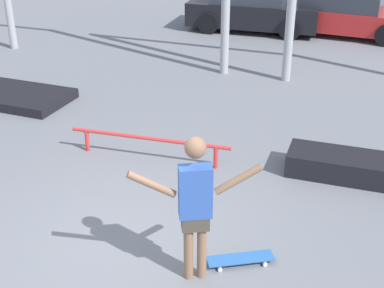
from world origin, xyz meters
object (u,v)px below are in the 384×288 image
(skateboard, at_px, (240,259))
(grind_box, at_px, (357,167))
(parked_car_black, at_px, (254,8))
(skateboarder, at_px, (195,201))
(grind_rail, at_px, (149,141))
(parked_car_red, at_px, (345,14))
(manual_pad, at_px, (12,96))

(skateboard, bearing_deg, grind_box, 36.54)
(skateboard, bearing_deg, parked_car_black, 73.47)
(skateboarder, bearing_deg, skateboard, 16.95)
(grind_rail, relative_size, parked_car_red, 0.65)
(grind_box, bearing_deg, skateboarder, -117.02)
(skateboard, xyz_separation_m, grind_rail, (-2.14, 2.07, 0.26))
(skateboarder, height_order, grind_rail, skateboarder)
(grind_box, distance_m, manual_pad, 7.09)
(skateboarder, xyz_separation_m, parked_car_black, (-2.28, 11.37, -0.37))
(grind_box, xyz_separation_m, parked_car_red, (-1.15, 8.72, 0.42))
(manual_pad, height_order, parked_car_red, parked_car_red)
(manual_pad, xyz_separation_m, parked_car_red, (5.88, 7.86, 0.50))
(parked_car_black, bearing_deg, grind_rail, -89.58)
(parked_car_red, bearing_deg, grind_rail, -99.07)
(skateboard, bearing_deg, grind_rail, 105.54)
(parked_car_black, bearing_deg, skateboarder, -81.93)
(grind_box, height_order, grind_rail, grind_rail)
(skateboarder, relative_size, skateboard, 2.23)
(manual_pad, relative_size, parked_car_red, 0.57)
(grind_box, distance_m, grind_rail, 3.30)
(grind_rail, xyz_separation_m, parked_car_red, (2.10, 9.26, 0.28))
(parked_car_black, height_order, parked_car_red, parked_car_black)
(skateboarder, relative_size, grind_rail, 0.66)
(manual_pad, xyz_separation_m, grind_rail, (3.79, -1.40, 0.23))
(skateboarder, relative_size, parked_car_black, 0.45)
(skateboard, relative_size, grind_rail, 0.30)
(skateboard, distance_m, grind_box, 2.84)
(parked_car_red, bearing_deg, manual_pad, -123.14)
(grind_box, distance_m, parked_car_black, 9.19)
(grind_box, bearing_deg, parked_car_red, 97.53)
(skateboard, height_order, parked_car_black, parked_car_black)
(manual_pad, bearing_deg, grind_rail, -20.34)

